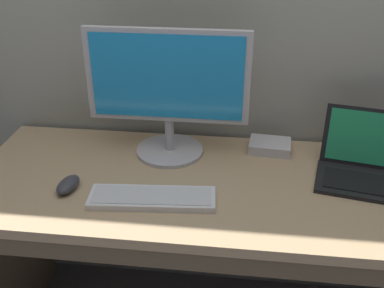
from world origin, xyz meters
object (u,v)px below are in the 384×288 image
at_px(computer_mouse, 68,185).
at_px(external_drive_box, 270,146).
at_px(wired_keyboard, 152,198).
at_px(external_monitor, 168,90).
at_px(laptop_black, 369,168).

height_order(computer_mouse, external_drive_box, computer_mouse).
distance_m(wired_keyboard, external_drive_box, 0.54).
relative_size(wired_keyboard, external_drive_box, 2.67).
distance_m(external_monitor, external_drive_box, 0.45).
height_order(laptop_black, external_monitor, external_monitor).
height_order(wired_keyboard, computer_mouse, computer_mouse).
distance_m(computer_mouse, external_drive_box, 0.76).
distance_m(laptop_black, external_monitor, 0.74).
distance_m(laptop_black, wired_keyboard, 0.74).
bearing_deg(external_drive_box, computer_mouse, -152.43).
bearing_deg(wired_keyboard, external_drive_box, 44.84).
xyz_separation_m(wired_keyboard, external_drive_box, (0.38, 0.38, 0.01)).
relative_size(external_monitor, wired_keyboard, 1.41).
height_order(laptop_black, external_drive_box, laptop_black).
relative_size(laptop_black, external_monitor, 0.66).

